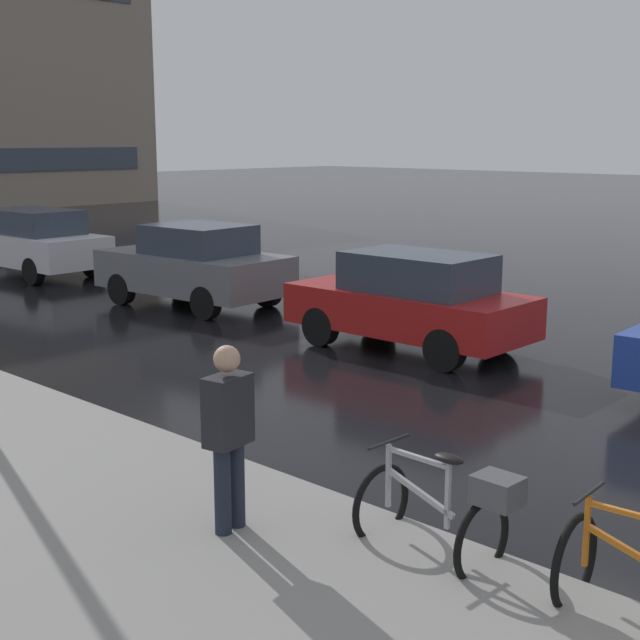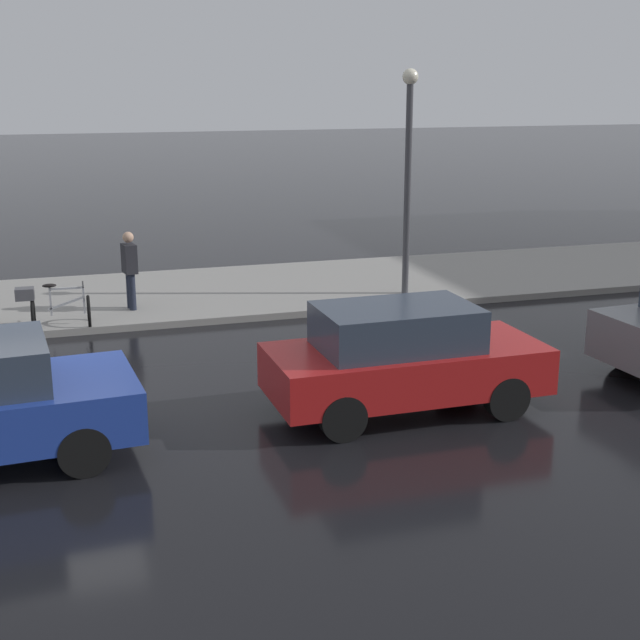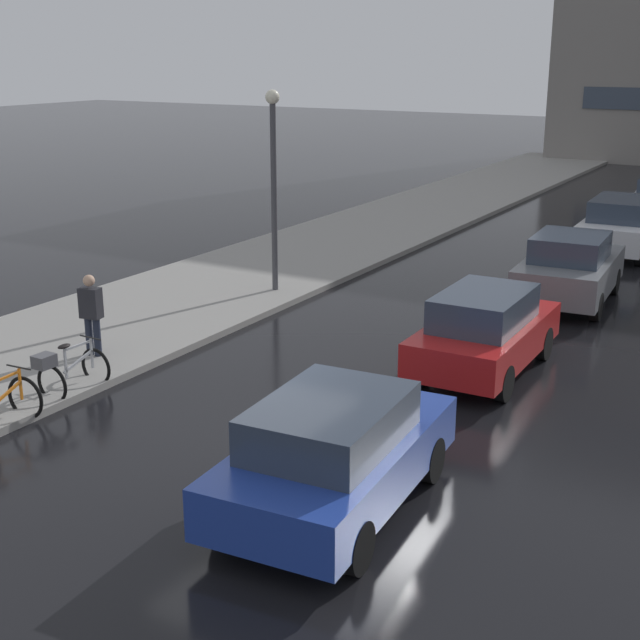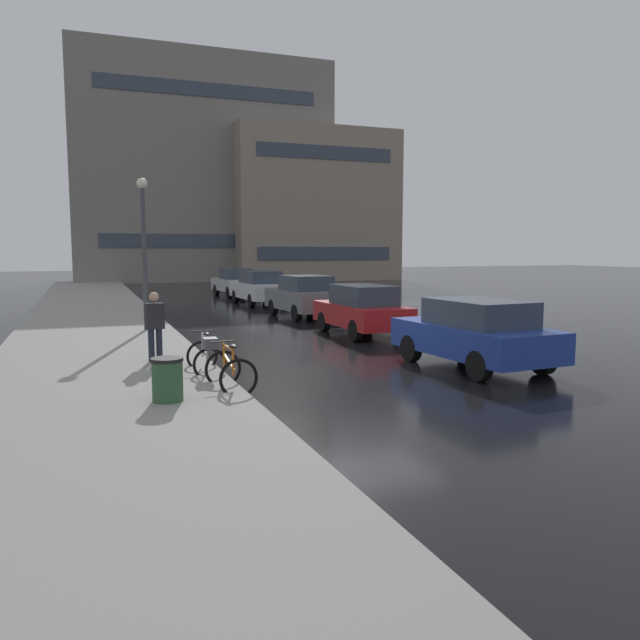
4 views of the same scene
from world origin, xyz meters
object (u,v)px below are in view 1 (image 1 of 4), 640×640
(bicycle_second, at_px, (445,510))
(car_white, at_px, (32,242))
(car_red, at_px, (411,300))
(pedestrian, at_px, (228,434))
(car_grey, at_px, (194,265))

(bicycle_second, xyz_separation_m, car_white, (5.60, 16.37, 0.35))
(car_red, distance_m, pedestrian, 7.36)
(bicycle_second, distance_m, car_red, 7.45)
(bicycle_second, distance_m, car_white, 17.31)
(car_red, distance_m, car_white, 11.62)
(bicycle_second, height_order, car_red, car_red)
(bicycle_second, relative_size, pedestrian, 0.78)
(bicycle_second, bearing_deg, car_red, 39.64)
(car_red, height_order, car_white, car_white)
(pedestrian, bearing_deg, car_grey, 52.64)
(car_grey, height_order, pedestrian, pedestrian)
(car_grey, bearing_deg, car_red, -90.50)
(pedestrian, bearing_deg, car_white, 66.39)
(car_red, xyz_separation_m, car_grey, (0.05, 5.52, 0.03))
(car_red, bearing_deg, car_grey, 89.50)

